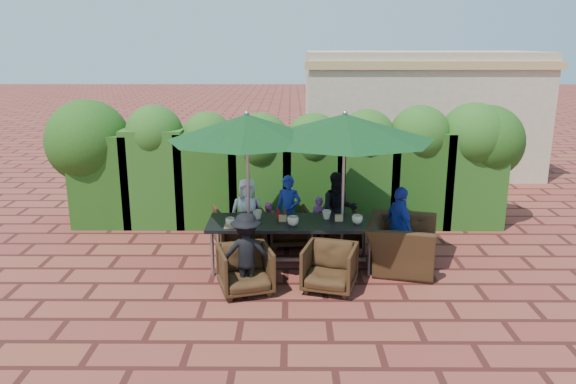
{
  "coord_description": "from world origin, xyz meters",
  "views": [
    {
      "loc": [
        0.08,
        -8.16,
        3.43
      ],
      "look_at": [
        0.03,
        0.4,
        1.14
      ],
      "focal_mm": 35.0,
      "sensor_mm": 36.0,
      "label": 1
    }
  ],
  "objects_px": {
    "umbrella_right": "(345,127)",
    "dining_table": "(291,226)",
    "chair_near_left": "(245,267)",
    "chair_far_mid": "(288,225)",
    "umbrella_left": "(247,127)",
    "chair_far_left": "(239,225)",
    "chair_far_right": "(339,228)",
    "chair_near_right": "(330,265)",
    "chair_end_right": "(402,236)"
  },
  "relations": [
    {
      "from": "dining_table",
      "to": "umbrella_right",
      "type": "xyz_separation_m",
      "value": [
        0.8,
        0.03,
        1.54
      ]
    },
    {
      "from": "dining_table",
      "to": "chair_near_right",
      "type": "xyz_separation_m",
      "value": [
        0.55,
        -0.83,
        -0.31
      ]
    },
    {
      "from": "chair_near_left",
      "to": "chair_far_mid",
      "type": "bearing_deg",
      "value": 56.46
    },
    {
      "from": "chair_far_right",
      "to": "chair_near_right",
      "type": "height_order",
      "value": "chair_near_right"
    },
    {
      "from": "chair_far_left",
      "to": "chair_near_right",
      "type": "height_order",
      "value": "chair_far_left"
    },
    {
      "from": "chair_far_left",
      "to": "umbrella_right",
      "type": "bearing_deg",
      "value": 135.77
    },
    {
      "from": "umbrella_left",
      "to": "chair_near_left",
      "type": "relative_size",
      "value": 3.36
    },
    {
      "from": "chair_near_right",
      "to": "chair_near_left",
      "type": "bearing_deg",
      "value": -160.29
    },
    {
      "from": "umbrella_left",
      "to": "chair_far_right",
      "type": "height_order",
      "value": "umbrella_left"
    },
    {
      "from": "chair_near_left",
      "to": "chair_end_right",
      "type": "distance_m",
      "value": 2.53
    },
    {
      "from": "chair_near_right",
      "to": "umbrella_left",
      "type": "bearing_deg",
      "value": 161.36
    },
    {
      "from": "chair_far_mid",
      "to": "umbrella_left",
      "type": "bearing_deg",
      "value": 50.54
    },
    {
      "from": "chair_far_mid",
      "to": "chair_far_left",
      "type": "bearing_deg",
      "value": 1.52
    },
    {
      "from": "chair_far_left",
      "to": "chair_near_right",
      "type": "relative_size",
      "value": 1.09
    },
    {
      "from": "chair_far_right",
      "to": "chair_near_right",
      "type": "relative_size",
      "value": 0.95
    },
    {
      "from": "dining_table",
      "to": "chair_near_right",
      "type": "distance_m",
      "value": 1.05
    },
    {
      "from": "umbrella_left",
      "to": "chair_far_right",
      "type": "xyz_separation_m",
      "value": [
        1.48,
        0.9,
        -1.86
      ]
    },
    {
      "from": "chair_far_right",
      "to": "chair_near_left",
      "type": "xyz_separation_m",
      "value": [
        -1.46,
        -1.81,
        0.02
      ]
    },
    {
      "from": "chair_end_right",
      "to": "chair_far_mid",
      "type": "bearing_deg",
      "value": 74.02
    },
    {
      "from": "umbrella_right",
      "to": "chair_end_right",
      "type": "relative_size",
      "value": 2.3
    },
    {
      "from": "dining_table",
      "to": "chair_near_right",
      "type": "bearing_deg",
      "value": -56.51
    },
    {
      "from": "umbrella_right",
      "to": "dining_table",
      "type": "bearing_deg",
      "value": -177.7
    },
    {
      "from": "chair_near_left",
      "to": "chair_near_right",
      "type": "xyz_separation_m",
      "value": [
        1.19,
        0.08,
        -0.0
      ]
    },
    {
      "from": "chair_near_right",
      "to": "dining_table",
      "type": "bearing_deg",
      "value": 139.16
    },
    {
      "from": "chair_far_left",
      "to": "chair_far_right",
      "type": "xyz_separation_m",
      "value": [
        1.71,
        0.04,
        -0.05
      ]
    },
    {
      "from": "chair_far_left",
      "to": "chair_far_right",
      "type": "height_order",
      "value": "chair_far_left"
    },
    {
      "from": "dining_table",
      "to": "chair_far_mid",
      "type": "relative_size",
      "value": 3.57
    },
    {
      "from": "dining_table",
      "to": "chair_near_right",
      "type": "height_order",
      "value": "dining_table"
    },
    {
      "from": "dining_table",
      "to": "chair_near_left",
      "type": "xyz_separation_m",
      "value": [
        -0.64,
        -0.92,
        -0.31
      ]
    },
    {
      "from": "chair_far_right",
      "to": "chair_near_left",
      "type": "height_order",
      "value": "chair_near_left"
    },
    {
      "from": "umbrella_right",
      "to": "chair_near_right",
      "type": "bearing_deg",
      "value": -105.8
    },
    {
      "from": "dining_table",
      "to": "umbrella_left",
      "type": "relative_size",
      "value": 1.04
    },
    {
      "from": "chair_far_right",
      "to": "chair_end_right",
      "type": "xyz_separation_m",
      "value": [
        0.9,
        -0.91,
        0.17
      ]
    },
    {
      "from": "umbrella_right",
      "to": "chair_far_mid",
      "type": "xyz_separation_m",
      "value": [
        -0.85,
        0.97,
        -1.85
      ]
    },
    {
      "from": "umbrella_left",
      "to": "chair_far_left",
      "type": "bearing_deg",
      "value": 104.99
    },
    {
      "from": "umbrella_left",
      "to": "chair_far_mid",
      "type": "relative_size",
      "value": 3.42
    },
    {
      "from": "chair_far_left",
      "to": "chair_end_right",
      "type": "bearing_deg",
      "value": 143.21
    },
    {
      "from": "dining_table",
      "to": "chair_near_left",
      "type": "distance_m",
      "value": 1.16
    },
    {
      "from": "umbrella_right",
      "to": "chair_far_mid",
      "type": "bearing_deg",
      "value": 131.14
    },
    {
      "from": "chair_near_right",
      "to": "chair_end_right",
      "type": "height_order",
      "value": "chair_end_right"
    },
    {
      "from": "chair_far_mid",
      "to": "chair_end_right",
      "type": "distance_m",
      "value": 2.05
    },
    {
      "from": "chair_near_left",
      "to": "chair_near_right",
      "type": "bearing_deg",
      "value": -12.46
    },
    {
      "from": "chair_far_mid",
      "to": "dining_table",
      "type": "bearing_deg",
      "value": 84.18
    },
    {
      "from": "chair_far_left",
      "to": "chair_near_left",
      "type": "xyz_separation_m",
      "value": [
        0.24,
        -1.77,
        -0.03
      ]
    },
    {
      "from": "chair_near_left",
      "to": "chair_end_right",
      "type": "relative_size",
      "value": 0.62
    },
    {
      "from": "dining_table",
      "to": "umbrella_left",
      "type": "bearing_deg",
      "value": -179.05
    },
    {
      "from": "dining_table",
      "to": "chair_far_right",
      "type": "bearing_deg",
      "value": 47.34
    },
    {
      "from": "chair_far_mid",
      "to": "chair_near_right",
      "type": "xyz_separation_m",
      "value": [
        0.6,
        -1.84,
        0.01
      ]
    },
    {
      "from": "chair_far_mid",
      "to": "chair_near_right",
      "type": "height_order",
      "value": "chair_near_right"
    },
    {
      "from": "dining_table",
      "to": "umbrella_left",
      "type": "height_order",
      "value": "umbrella_left"
    }
  ]
}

